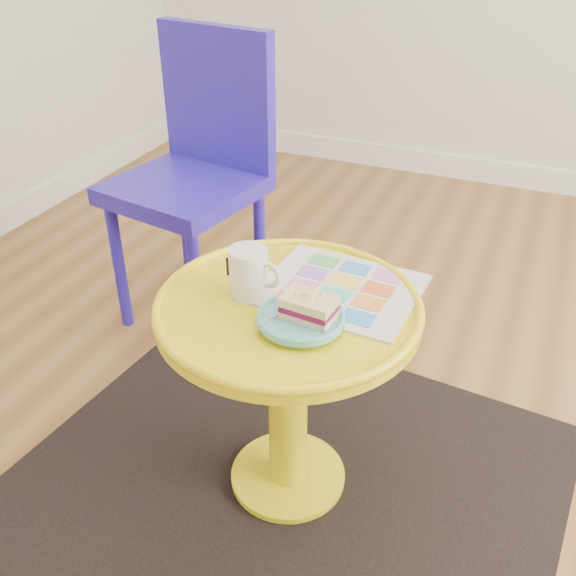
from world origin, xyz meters
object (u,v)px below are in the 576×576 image
at_px(newspaper, 340,289).
at_px(plate, 301,319).
at_px(side_table, 288,360).
at_px(chair, 198,163).
at_px(mug, 250,271).

relative_size(newspaper, plate, 1.92).
xyz_separation_m(side_table, chair, (-0.58, 0.63, 0.15)).
relative_size(mug, plate, 0.69).
height_order(side_table, mug, mug).
relative_size(side_table, newspaper, 1.70).
xyz_separation_m(side_table, mug, (-0.09, 0.00, 0.21)).
height_order(mug, plate, mug).
bearing_deg(newspaper, plate, -95.68).
relative_size(chair, newspaper, 2.82).
bearing_deg(chair, plate, -37.42).
distance_m(chair, plate, 0.94).
bearing_deg(chair, mug, -41.84).
height_order(chair, newspaper, chair).
bearing_deg(side_table, chair, 132.69).
xyz_separation_m(chair, newspaper, (0.66, -0.53, 0.00)).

